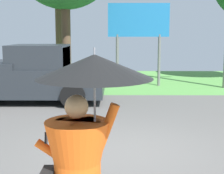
{
  "coord_description": "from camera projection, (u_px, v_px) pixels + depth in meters",
  "views": [
    {
      "loc": [
        -0.21,
        -6.23,
        2.26
      ],
      "look_at": [
        -0.28,
        1.0,
        1.1
      ],
      "focal_mm": 54.26,
      "sensor_mm": 36.0,
      "label": 1
    }
  ],
  "objects": [
    {
      "name": "monk_pedestrian",
      "position": [
        82.0,
        155.0,
        3.17
      ],
      "size": [
        1.11,
        1.07,
        2.13
      ],
      "rotation": [
        0.0,
        0.0,
        0.08
      ],
      "color": "#E55B19",
      "rests_on": "ground_plane"
    },
    {
      "name": "pickup_truck",
      "position": [
        26.0,
        75.0,
        11.17
      ],
      "size": [
        5.2,
        2.28,
        1.88
      ],
      "rotation": [
        0.0,
        0.0,
        0.12
      ],
      "color": "#23282D",
      "rests_on": "ground_plane"
    },
    {
      "name": "ground_plane",
      "position": [
        123.0,
        117.0,
        9.43
      ],
      "size": [
        40.0,
        22.0,
        0.2
      ],
      "color": "#565451"
    },
    {
      "name": "roadside_billboard",
      "position": [
        139.0,
        26.0,
        14.32
      ],
      "size": [
        2.6,
        0.12,
        3.5
      ],
      "color": "slate",
      "rests_on": "ground_plane"
    }
  ]
}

